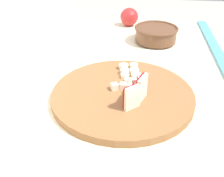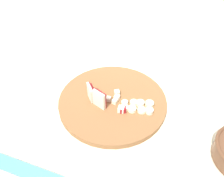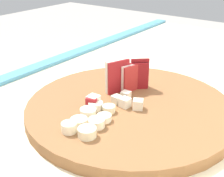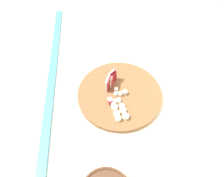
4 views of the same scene
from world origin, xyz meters
The scene contains 6 objects.
cutting_board centered at (0.02, -0.04, 0.93)m, with size 0.39×0.39×0.02m, color brown.
apple_wedge_fan centered at (-0.03, -0.07, 0.98)m, with size 0.09×0.06×0.07m.
apple_dice_pile centered at (0.05, -0.06, 0.95)m, with size 0.08×0.10×0.02m.
banana_slice_rows centered at (0.12, -0.05, 0.95)m, with size 0.11×0.07×0.02m.
ceramic_bowl centered at (0.44, -0.13, 0.96)m, with size 0.17×0.17×0.06m.
whole_apple centered at (0.63, -0.02, 0.96)m, with size 0.08×0.08×0.08m, color #A32323.
Camera 1 is at (-0.58, -0.08, 1.34)m, focal length 42.74 mm.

